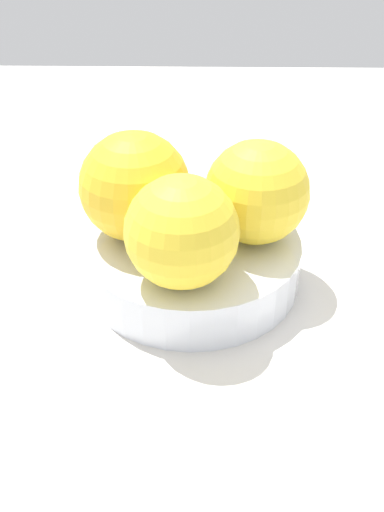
# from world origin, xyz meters

# --- Properties ---
(ground_plane) EXTENTS (1.10, 1.10, 0.02)m
(ground_plane) POSITION_xyz_m (0.00, 0.00, -0.01)
(ground_plane) COLOR silver
(fruit_bowl) EXTENTS (0.17, 0.17, 0.04)m
(fruit_bowl) POSITION_xyz_m (0.00, 0.00, 0.02)
(fruit_bowl) COLOR silver
(fruit_bowl) RESTS_ON ground_plane
(orange_in_bowl_0) EXTENTS (0.08, 0.08, 0.08)m
(orange_in_bowl_0) POSITION_xyz_m (-0.04, 0.01, 0.08)
(orange_in_bowl_0) COLOR yellow
(orange_in_bowl_0) RESTS_ON fruit_bowl
(orange_in_bowl_1) EXTENTS (0.08, 0.08, 0.08)m
(orange_in_bowl_1) POSITION_xyz_m (-0.01, -0.05, 0.08)
(orange_in_bowl_1) COLOR yellow
(orange_in_bowl_1) RESTS_ON fruit_bowl
(orange_in_bowl_2) EXTENTS (0.08, 0.08, 0.08)m
(orange_in_bowl_2) POSITION_xyz_m (0.05, 0.01, 0.08)
(orange_in_bowl_2) COLOR yellow
(orange_in_bowl_2) RESTS_ON fruit_bowl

